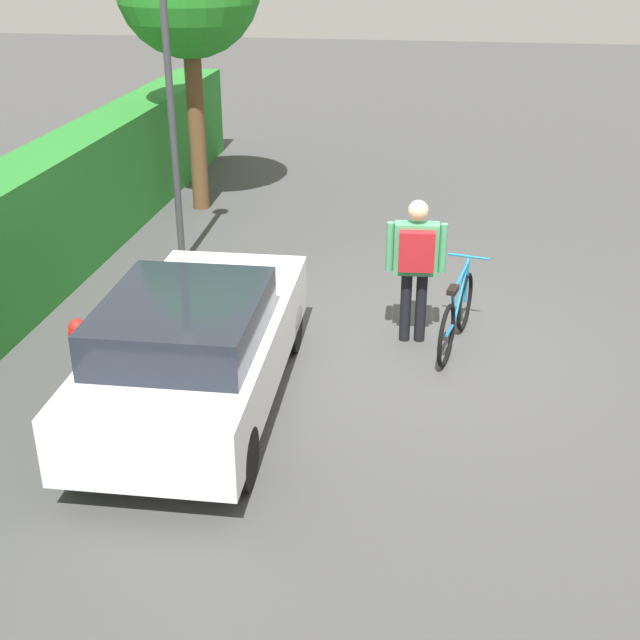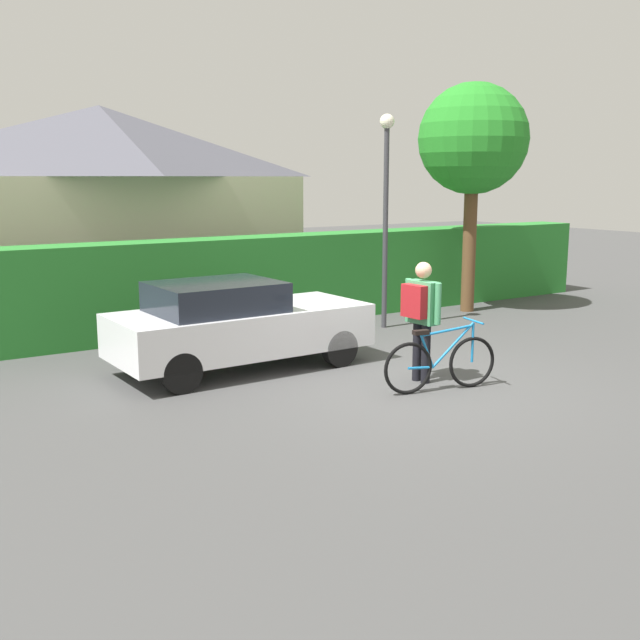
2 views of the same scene
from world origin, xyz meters
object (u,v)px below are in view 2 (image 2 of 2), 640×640
(tree_kerbside, at_px, (473,141))
(fire_hydrant, at_px, (213,327))
(bicycle, at_px, (441,363))
(person_rider, at_px, (421,309))
(parked_car_near, at_px, (236,324))
(street_lamp, at_px, (386,191))

(tree_kerbside, height_order, fire_hydrant, tree_kerbside)
(bicycle, height_order, person_rider, person_rider)
(bicycle, bearing_deg, person_rider, 84.34)
(parked_car_near, bearing_deg, street_lamp, 19.61)
(parked_car_near, height_order, bicycle, parked_car_near)
(fire_hydrant, bearing_deg, street_lamp, 0.77)
(person_rider, relative_size, tree_kerbside, 0.36)
(bicycle, bearing_deg, fire_hydrant, 112.04)
(street_lamp, bearing_deg, person_rider, -120.44)
(bicycle, bearing_deg, parked_car_near, 125.31)
(parked_car_near, relative_size, street_lamp, 0.97)
(parked_car_near, height_order, person_rider, person_rider)
(street_lamp, height_order, fire_hydrant, street_lamp)
(person_rider, bearing_deg, fire_hydrant, 115.60)
(bicycle, bearing_deg, tree_kerbside, 43.03)
(tree_kerbside, xyz_separation_m, fire_hydrant, (-6.40, -0.54, -3.27))
(street_lamp, relative_size, tree_kerbside, 0.83)
(parked_car_near, relative_size, fire_hydrant, 4.90)
(person_rider, xyz_separation_m, fire_hydrant, (-1.65, 3.44, -0.65))
(tree_kerbside, distance_m, fire_hydrant, 7.21)
(parked_car_near, xyz_separation_m, person_rider, (1.89, -2.09, 0.35))
(person_rider, distance_m, fire_hydrant, 3.87)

